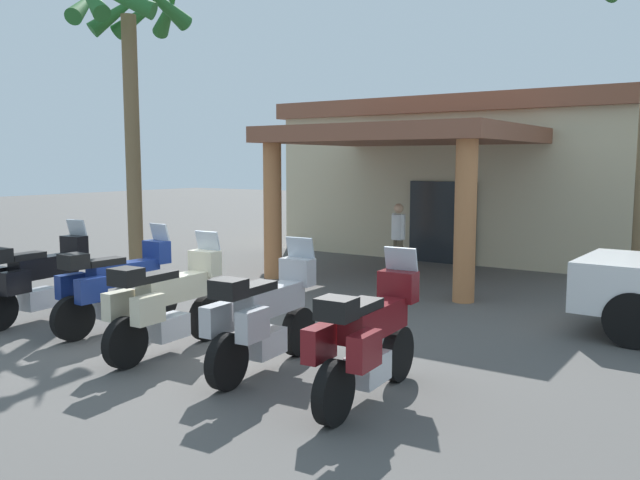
# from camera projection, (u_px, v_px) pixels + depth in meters

# --- Properties ---
(ground_plane) EXTENTS (80.00, 80.00, 0.00)m
(ground_plane) POSITION_uv_depth(u_px,v_px,m) (194.00, 339.00, 9.73)
(ground_plane) COLOR #514F4C
(motel_building) EXTENTS (10.53, 10.56, 4.28)m
(motel_building) POSITION_uv_depth(u_px,v_px,m) (481.00, 176.00, 18.94)
(motel_building) COLOR beige
(motel_building) RESTS_ON ground_plane
(motorcycle_black) EXTENTS (0.75, 2.21, 1.61)m
(motorcycle_black) POSITION_uv_depth(u_px,v_px,m) (37.00, 279.00, 10.75)
(motorcycle_black) COLOR black
(motorcycle_black) RESTS_ON ground_plane
(motorcycle_blue) EXTENTS (0.73, 2.21, 1.61)m
(motorcycle_blue) POSITION_uv_depth(u_px,v_px,m) (116.00, 286.00, 10.13)
(motorcycle_blue) COLOR black
(motorcycle_blue) RESTS_ON ground_plane
(motorcycle_cream) EXTENTS (0.72, 2.21, 1.61)m
(motorcycle_cream) POSITION_uv_depth(u_px,v_px,m) (167.00, 303.00, 8.91)
(motorcycle_cream) COLOR black
(motorcycle_cream) RESTS_ON ground_plane
(motorcycle_silver) EXTENTS (0.73, 2.21, 1.61)m
(motorcycle_silver) POSITION_uv_depth(u_px,v_px,m) (264.00, 317.00, 8.14)
(motorcycle_silver) COLOR black
(motorcycle_silver) RESTS_ON ground_plane
(motorcycle_maroon) EXTENTS (0.73, 2.21, 1.61)m
(motorcycle_maroon) POSITION_uv_depth(u_px,v_px,m) (368.00, 339.00, 7.12)
(motorcycle_maroon) COLOR black
(motorcycle_maroon) RESTS_ON ground_plane
(pedestrian) EXTENTS (0.44, 0.35, 1.65)m
(pedestrian) POSITION_uv_depth(u_px,v_px,m) (398.00, 234.00, 15.14)
(pedestrian) COLOR brown
(pedestrian) RESTS_ON ground_plane
(palm_tree_roadside) EXTENTS (2.63, 2.69, 6.68)m
(palm_tree_roadside) POSITION_uv_depth(u_px,v_px,m) (128.00, 43.00, 13.91)
(palm_tree_roadside) COLOR brown
(palm_tree_roadside) RESTS_ON ground_plane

